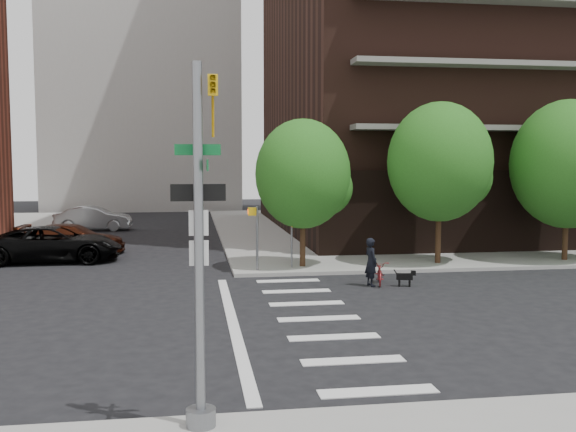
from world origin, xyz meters
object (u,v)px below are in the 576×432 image
object	(u,v)px
parked_car_maroon	(72,239)
parked_car_silver	(93,218)
traffic_signal	(201,275)
scooter	(380,272)
parked_car_black	(54,244)
dog_walker	(371,262)

from	to	relation	value
parked_car_maroon	parked_car_silver	xyz separation A→B (m)	(-0.59, 11.02, 0.07)
traffic_signal	scooter	size ratio (longest dim) A/B	3.52
traffic_signal	parked_car_silver	size ratio (longest dim) A/B	1.21
parked_car_black	scooter	xyz separation A→B (m)	(13.12, -7.32, -0.38)
traffic_signal	parked_car_black	world-z (taller)	traffic_signal
parked_car_maroon	parked_car_black	bearing A→B (deg)	176.63
scooter	dog_walker	size ratio (longest dim) A/B	0.96
parked_car_silver	scooter	xyz separation A→B (m)	(13.38, -20.96, -0.37)
dog_walker	parked_car_silver	bearing A→B (deg)	18.59
parked_car_black	parked_car_silver	size ratio (longest dim) A/B	1.20
scooter	parked_car_maroon	bearing A→B (deg)	156.73
parked_car_maroon	traffic_signal	bearing A→B (deg)	-161.12
parked_car_black	parked_car_silver	distance (m)	13.64
parked_car_maroon	parked_car_silver	bearing A→B (deg)	6.84
parked_car_silver	scooter	distance (m)	24.87
parked_car_black	parked_car_maroon	distance (m)	2.64
parked_car_black	scooter	bearing A→B (deg)	-119.50
parked_car_maroon	dog_walker	size ratio (longest dim) A/B	2.86
parked_car_black	parked_car_maroon	size ratio (longest dim) A/B	1.16
traffic_signal	parked_car_silver	xyz separation A→B (m)	(-6.62, 33.32, -1.88)
scooter	traffic_signal	bearing A→B (deg)	-104.10
parked_car_silver	dog_walker	bearing A→B (deg)	-147.15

